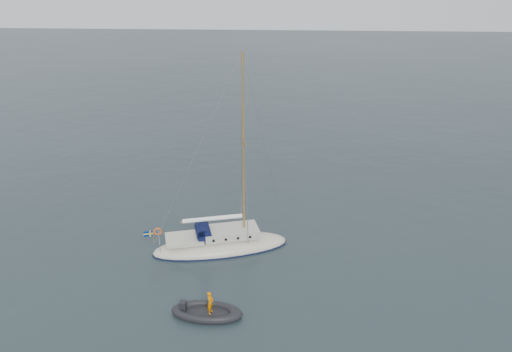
{
  "coord_description": "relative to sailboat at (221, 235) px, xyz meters",
  "views": [
    {
      "loc": [
        0.61,
        -28.47,
        15.54
      ],
      "look_at": [
        -1.82,
        0.0,
        4.4
      ],
      "focal_mm": 35.0,
      "sensor_mm": 36.0,
      "label": 1
    }
  ],
  "objects": [
    {
      "name": "sailboat",
      "position": [
        0.0,
        0.0,
        0.0
      ],
      "size": [
        8.83,
        2.65,
        12.58
      ],
      "rotation": [
        0.0,
        0.0,
        0.3
      ],
      "color": "beige",
      "rests_on": "ground"
    },
    {
      "name": "ground",
      "position": [
        3.89,
        1.41,
        -0.95
      ],
      "size": [
        300.0,
        300.0,
        0.0
      ],
      "primitive_type": "plane",
      "color": "black",
      "rests_on": "ground"
    },
    {
      "name": "rib",
      "position": [
        0.29,
        -6.68,
        -0.73
      ],
      "size": [
        3.6,
        1.64,
        1.39
      ],
      "rotation": [
        0.0,
        0.0,
        -0.04
      ],
      "color": "black",
      "rests_on": "ground"
    },
    {
      "name": "dinghy",
      "position": [
        -2.15,
        0.86,
        -0.79
      ],
      "size": [
        2.63,
        1.19,
        0.38
      ],
      "rotation": [
        0.0,
        0.0,
        0.28
      ],
      "color": "#47474C",
      "rests_on": "ground"
    }
  ]
}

